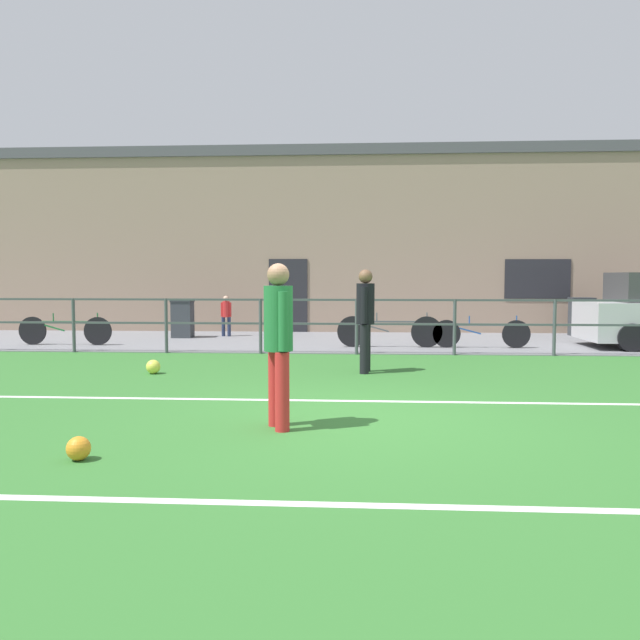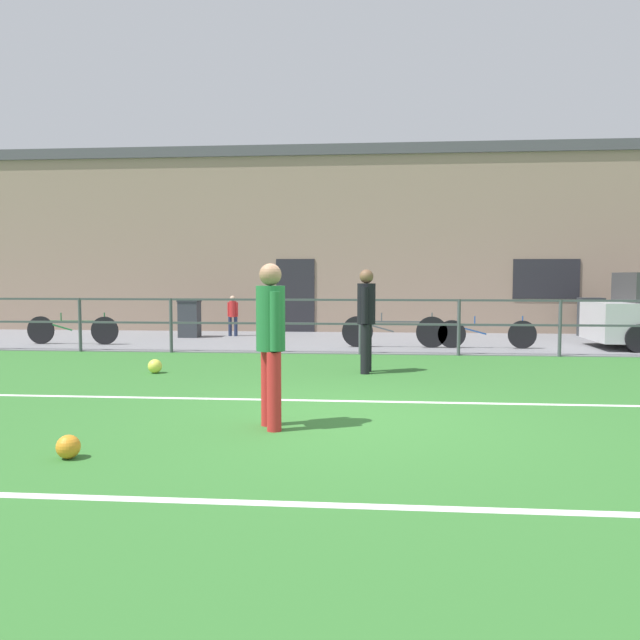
{
  "view_description": "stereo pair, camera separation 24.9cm",
  "coord_description": "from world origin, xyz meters",
  "px_view_note": "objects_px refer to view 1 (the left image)",
  "views": [
    {
      "loc": [
        0.07,
        -7.13,
        1.62
      ],
      "look_at": [
        -0.56,
        2.9,
        0.93
      ],
      "focal_mm": 35.81,
      "sensor_mm": 36.0,
      "label": 1
    },
    {
      "loc": [
        0.32,
        -7.11,
        1.62
      ],
      "look_at": [
        -0.56,
        2.9,
        0.93
      ],
      "focal_mm": 35.81,
      "sensor_mm": 36.0,
      "label": 2
    }
  ],
  "objects_px": {
    "soccer_ball_match": "(153,367)",
    "bicycle_parked_1": "(389,331)",
    "player_striker": "(278,335)",
    "trash_bin_0": "(183,318)",
    "bicycle_parked_0": "(65,330)",
    "soccer_ball_spare": "(79,448)",
    "spectator_child": "(226,313)",
    "bicycle_parked_2": "(481,333)",
    "trash_bin_1": "(581,316)",
    "player_goalkeeper": "(365,314)"
  },
  "relations": [
    {
      "from": "soccer_ball_match",
      "to": "bicycle_parked_1",
      "type": "distance_m",
      "value": 5.75
    },
    {
      "from": "player_striker",
      "to": "trash_bin_0",
      "type": "distance_m",
      "value": 10.31
    },
    {
      "from": "bicycle_parked_0",
      "to": "trash_bin_0",
      "type": "xyz_separation_m",
      "value": [
        2.24,
        1.93,
        0.17
      ]
    },
    {
      "from": "soccer_ball_spare",
      "to": "spectator_child",
      "type": "bearing_deg",
      "value": 95.44
    },
    {
      "from": "trash_bin_0",
      "to": "bicycle_parked_1",
      "type": "bearing_deg",
      "value": -20.12
    },
    {
      "from": "player_striker",
      "to": "soccer_ball_spare",
      "type": "height_order",
      "value": "player_striker"
    },
    {
      "from": "soccer_ball_spare",
      "to": "trash_bin_0",
      "type": "relative_size",
      "value": 0.21
    },
    {
      "from": "soccer_ball_match",
      "to": "soccer_ball_spare",
      "type": "xyz_separation_m",
      "value": [
        0.95,
        -4.92,
        -0.01
      ]
    },
    {
      "from": "soccer_ball_spare",
      "to": "bicycle_parked_1",
      "type": "relative_size",
      "value": 0.09
    },
    {
      "from": "spectator_child",
      "to": "trash_bin_0",
      "type": "bearing_deg",
      "value": 29.43
    },
    {
      "from": "player_striker",
      "to": "spectator_child",
      "type": "height_order",
      "value": "player_striker"
    },
    {
      "from": "soccer_ball_match",
      "to": "soccer_ball_spare",
      "type": "height_order",
      "value": "soccer_ball_match"
    },
    {
      "from": "spectator_child",
      "to": "soccer_ball_match",
      "type": "bearing_deg",
      "value": 98.56
    },
    {
      "from": "soccer_ball_spare",
      "to": "bicycle_parked_1",
      "type": "height_order",
      "value": "bicycle_parked_1"
    },
    {
      "from": "spectator_child",
      "to": "bicycle_parked_1",
      "type": "bearing_deg",
      "value": 158.21
    },
    {
      "from": "soccer_ball_spare",
      "to": "bicycle_parked_2",
      "type": "relative_size",
      "value": 0.1
    },
    {
      "from": "spectator_child",
      "to": "bicycle_parked_1",
      "type": "xyz_separation_m",
      "value": [
        4.21,
        -2.35,
        -0.25
      ]
    },
    {
      "from": "trash_bin_1",
      "to": "bicycle_parked_0",
      "type": "bearing_deg",
      "value": -166.43
    },
    {
      "from": "player_striker",
      "to": "bicycle_parked_2",
      "type": "relative_size",
      "value": 0.81
    },
    {
      "from": "player_goalkeeper",
      "to": "player_striker",
      "type": "xyz_separation_m",
      "value": [
        -0.95,
        -3.99,
        0.01
      ]
    },
    {
      "from": "player_goalkeeper",
      "to": "spectator_child",
      "type": "relative_size",
      "value": 1.61
    },
    {
      "from": "spectator_child",
      "to": "trash_bin_1",
      "type": "bearing_deg",
      "value": -168.2
    },
    {
      "from": "player_goalkeeper",
      "to": "spectator_child",
      "type": "distance_m",
      "value": 7.05
    },
    {
      "from": "soccer_ball_spare",
      "to": "bicycle_parked_2",
      "type": "xyz_separation_m",
      "value": [
        5.16,
        8.95,
        0.24
      ]
    },
    {
      "from": "bicycle_parked_0",
      "to": "trash_bin_0",
      "type": "distance_m",
      "value": 2.96
    },
    {
      "from": "player_goalkeeper",
      "to": "trash_bin_0",
      "type": "distance_m",
      "value": 7.32
    },
    {
      "from": "soccer_ball_match",
      "to": "bicycle_parked_1",
      "type": "relative_size",
      "value": 0.1
    },
    {
      "from": "soccer_ball_match",
      "to": "soccer_ball_spare",
      "type": "relative_size",
      "value": 1.1
    },
    {
      "from": "bicycle_parked_1",
      "to": "player_striker",
      "type": "bearing_deg",
      "value": -101.21
    },
    {
      "from": "player_goalkeeper",
      "to": "player_striker",
      "type": "distance_m",
      "value": 4.1
    },
    {
      "from": "soccer_ball_spare",
      "to": "player_striker",
      "type": "bearing_deg",
      "value": 38.56
    },
    {
      "from": "soccer_ball_spare",
      "to": "trash_bin_0",
      "type": "xyz_separation_m",
      "value": [
        -2.13,
        10.88,
        0.42
      ]
    },
    {
      "from": "spectator_child",
      "to": "bicycle_parked_2",
      "type": "relative_size",
      "value": 0.5
    },
    {
      "from": "soccer_ball_match",
      "to": "bicycle_parked_0",
      "type": "height_order",
      "value": "bicycle_parked_0"
    },
    {
      "from": "player_goalkeeper",
      "to": "trash_bin_0",
      "type": "bearing_deg",
      "value": 47.5
    },
    {
      "from": "soccer_ball_match",
      "to": "bicycle_parked_2",
      "type": "xyz_separation_m",
      "value": [
        6.12,
        4.03,
        0.23
      ]
    },
    {
      "from": "player_goalkeeper",
      "to": "soccer_ball_spare",
      "type": "bearing_deg",
      "value": 161.68
    },
    {
      "from": "soccer_ball_spare",
      "to": "trash_bin_0",
      "type": "height_order",
      "value": "trash_bin_0"
    },
    {
      "from": "player_goalkeeper",
      "to": "bicycle_parked_2",
      "type": "bearing_deg",
      "value": -27.75
    },
    {
      "from": "player_striker",
      "to": "trash_bin_1",
      "type": "relative_size",
      "value": 1.71
    },
    {
      "from": "bicycle_parked_2",
      "to": "bicycle_parked_1",
      "type": "bearing_deg",
      "value": 180.0
    },
    {
      "from": "trash_bin_0",
      "to": "trash_bin_1",
      "type": "bearing_deg",
      "value": 6.24
    },
    {
      "from": "soccer_ball_match",
      "to": "trash_bin_0",
      "type": "relative_size",
      "value": 0.23
    },
    {
      "from": "player_goalkeeper",
      "to": "player_striker",
      "type": "bearing_deg",
      "value": 174.2
    },
    {
      "from": "spectator_child",
      "to": "trash_bin_1",
      "type": "xyz_separation_m",
      "value": [
        9.46,
        0.72,
        -0.09
      ]
    },
    {
      "from": "bicycle_parked_2",
      "to": "spectator_child",
      "type": "bearing_deg",
      "value": 159.34
    },
    {
      "from": "soccer_ball_match",
      "to": "soccer_ball_spare",
      "type": "bearing_deg",
      "value": -79.05
    },
    {
      "from": "soccer_ball_spare",
      "to": "bicycle_parked_0",
      "type": "height_order",
      "value": "bicycle_parked_0"
    },
    {
      "from": "player_goalkeeper",
      "to": "soccer_ball_spare",
      "type": "height_order",
      "value": "player_goalkeeper"
    },
    {
      "from": "player_goalkeeper",
      "to": "spectator_child",
      "type": "xyz_separation_m",
      "value": [
        -3.64,
        6.03,
        -0.35
      ]
    }
  ]
}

